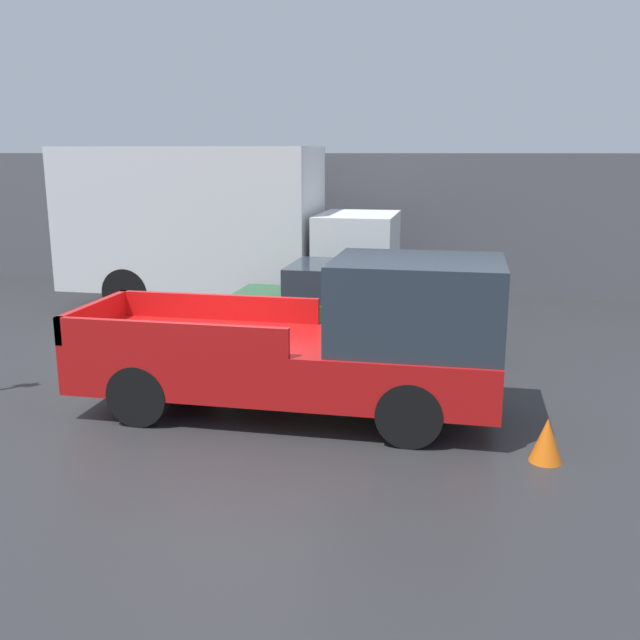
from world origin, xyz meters
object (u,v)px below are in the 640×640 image
traffic_cone (547,440)px  delivery_truck (214,224)px  pickup_truck (326,343)px  car (352,307)px

traffic_cone → delivery_truck: bearing=132.5°
pickup_truck → delivery_truck: 7.42m
pickup_truck → car: size_ratio=1.32×
pickup_truck → traffic_cone: pickup_truck is taller
car → delivery_truck: 4.88m
pickup_truck → traffic_cone: (2.84, -1.00, -0.77)m
pickup_truck → traffic_cone: 3.10m
delivery_truck → pickup_truck: bearing=-58.6°
pickup_truck → delivery_truck: (-3.83, 6.29, 0.93)m
car → traffic_cone: bearing=-55.0°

